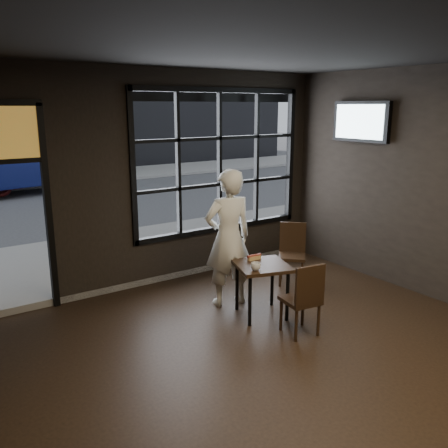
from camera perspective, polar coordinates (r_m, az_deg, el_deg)
floor at (r=4.90m, az=11.36°, el=-19.32°), size 6.00×7.00×0.02m
ceiling at (r=4.14m, az=13.64°, el=21.31°), size 6.00×7.00×0.02m
window_frame at (r=7.62m, az=-0.55°, el=7.54°), size 3.06×0.12×2.28m
cafe_table at (r=6.20m, az=4.54°, el=-7.88°), size 0.81×0.81×0.70m
chair_near at (r=5.75m, az=9.17°, el=-8.76°), size 0.44×0.44×0.90m
chair_window at (r=7.30m, az=8.17°, el=-3.65°), size 0.57×0.57×0.92m
man at (r=6.36m, az=0.51°, el=-1.71°), size 0.74×0.55×1.87m
hotdog at (r=6.25m, az=3.63°, el=-4.03°), size 0.20×0.09×0.06m
cup at (r=5.84m, az=3.83°, el=-5.13°), size 0.17×0.17×0.10m
tv at (r=7.74m, az=16.17°, el=11.75°), size 0.12×1.05×0.61m
navy_car at (r=15.85m, az=-24.43°, el=6.09°), size 4.56×2.23×1.44m
tree_right at (r=18.90m, az=-16.34°, el=13.81°), size 2.31×2.31×3.94m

